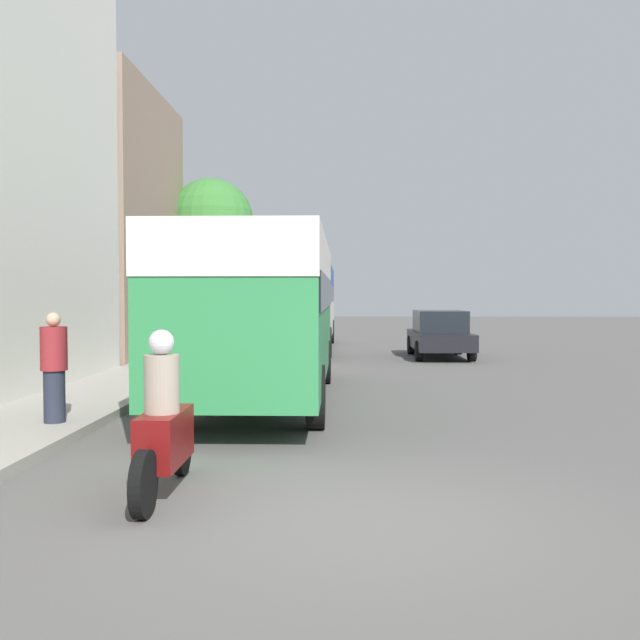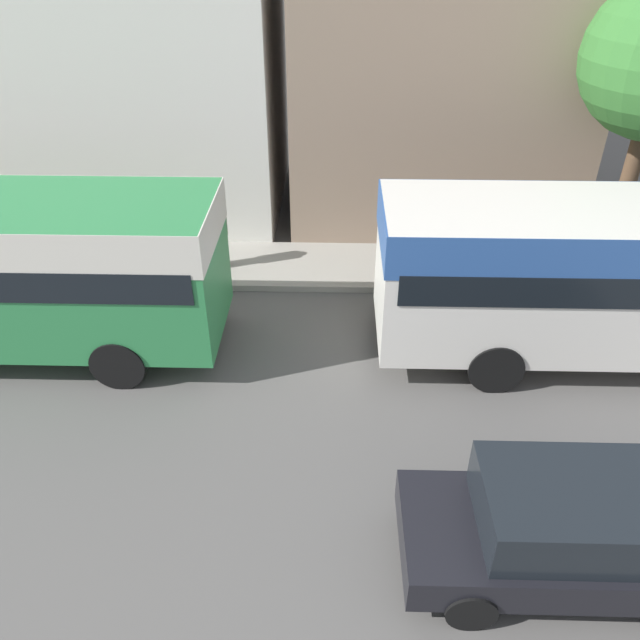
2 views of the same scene
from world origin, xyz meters
TOP-DOWN VIEW (x-y plane):
  - building_far_terrace at (-9.13, 16.55)m, footprint 5.85×7.33m
  - car_crossing at (2.99, 17.01)m, footprint 1.85×4.17m
  - pedestrian_walking_away at (-4.93, 11.30)m, footprint 0.41×0.41m

SIDE VIEW (x-z plane):
  - car_crossing at x=2.99m, z-range 0.02..1.57m
  - pedestrian_walking_away at x=-4.93m, z-range 0.16..1.89m
  - building_far_terrace at x=-9.13m, z-range 0.00..8.66m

